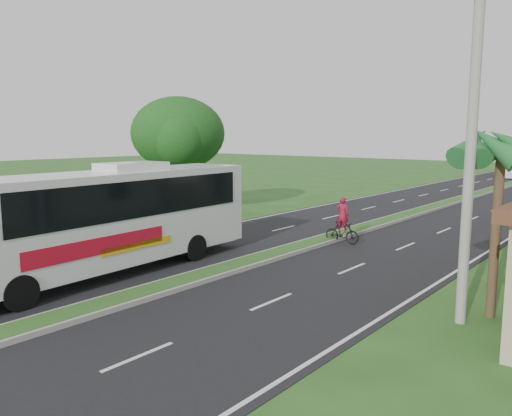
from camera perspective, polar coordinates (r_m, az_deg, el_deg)
The scene contains 9 objects.
ground at distance 17.87m, azimuth -7.16°, elevation -8.29°, with size 180.00×180.00×0.00m, color #2C4F1D.
road_asphalt at distance 34.41m, azimuth 17.96°, elevation -0.56°, with size 14.00×160.00×0.02m, color black.
median_strip at distance 34.40m, azimuth 17.96°, elevation -0.41°, with size 1.20×160.00×0.18m.
lane_edge_left at distance 37.39m, azimuth 8.40°, elevation 0.42°, with size 0.12×160.00×0.01m, color silver.
palm_verge_a at distance 15.06m, azimuth 26.27°, elevation 6.14°, with size 2.40×2.40×5.45m.
shade_tree at distance 32.83m, azimuth -9.00°, elevation 8.13°, with size 6.30×6.00×7.54m.
utility_pole_a at distance 14.23m, azimuth 23.56°, elevation 9.98°, with size 1.60×0.28×11.00m.
coach_bus_main at distance 18.97m, azimuth -16.61°, elevation -0.68°, with size 3.30×12.70×4.07m.
motorcyclist at distance 23.90m, azimuth 9.83°, elevation -2.12°, with size 1.73×0.65×2.23m.
Camera 1 is at (12.57, -11.63, 5.10)m, focal length 35.00 mm.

